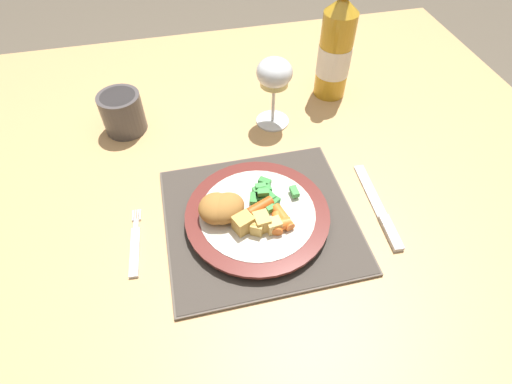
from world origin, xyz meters
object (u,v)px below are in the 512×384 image
(dinner_plate, at_px, (255,216))
(bottle, at_px, (335,50))
(wine_glass, at_px, (274,77))
(drinking_cup, at_px, (122,112))
(fork, at_px, (135,247))
(table_knife, at_px, (381,212))
(dining_table, at_px, (243,194))

(dinner_plate, relative_size, bottle, 0.87)
(wine_glass, relative_size, bottle, 0.53)
(wine_glass, bearing_deg, drinking_cup, 171.17)
(dinner_plate, xyz_separation_m, fork, (-0.20, -0.01, -0.01))
(dinner_plate, xyz_separation_m, bottle, (0.25, 0.33, 0.09))
(wine_glass, bearing_deg, table_knife, -67.18)
(bottle, bearing_deg, drinking_cup, -176.75)
(dining_table, relative_size, fork, 10.14)
(dining_table, distance_m, dinner_plate, 0.16)
(dining_table, xyz_separation_m, dinner_plate, (-0.00, -0.13, 0.10))
(drinking_cup, bearing_deg, bottle, 3.25)
(dinner_plate, bearing_deg, dining_table, 87.92)
(dining_table, xyz_separation_m, drinking_cup, (-0.21, 0.17, 0.12))
(fork, height_order, bottle, bottle)
(dining_table, height_order, fork, fork)
(dinner_plate, bearing_deg, drinking_cup, 124.52)
(dinner_plate, height_order, fork, dinner_plate)
(table_knife, relative_size, drinking_cup, 2.31)
(dinner_plate, bearing_deg, table_knife, -8.13)
(fork, bearing_deg, drinking_cup, 91.36)
(drinking_cup, bearing_deg, dining_table, -38.18)
(dinner_plate, xyz_separation_m, table_knife, (0.22, -0.03, -0.01))
(dinner_plate, xyz_separation_m, wine_glass, (0.10, 0.25, 0.09))
(dining_table, height_order, wine_glass, wine_glass)
(drinking_cup, bearing_deg, table_knife, -38.04)
(table_knife, bearing_deg, fork, 176.62)
(dining_table, bearing_deg, dinner_plate, -92.08)
(table_knife, height_order, wine_glass, wine_glass)
(fork, distance_m, bottle, 0.57)
(wine_glass, relative_size, drinking_cup, 1.75)
(fork, bearing_deg, wine_glass, 41.19)
(fork, xyz_separation_m, table_knife, (0.42, -0.02, 0.00))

